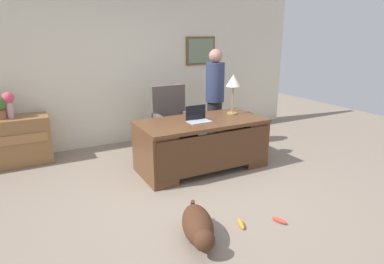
{
  "coord_description": "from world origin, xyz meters",
  "views": [
    {
      "loc": [
        -1.9,
        -3.35,
        1.99
      ],
      "look_at": [
        0.03,
        0.3,
        0.75
      ],
      "focal_mm": 31.36,
      "sensor_mm": 36.0,
      "label": 1
    }
  ],
  "objects_px": {
    "laptop": "(198,118)",
    "desk_lamp": "(233,83)",
    "desk": "(202,143)",
    "dog_toy_bone": "(279,220)",
    "credenza": "(0,143)",
    "person_standing": "(215,98)",
    "vase_with_flowers": "(8,102)",
    "dog_lying": "(198,226)",
    "armchair": "(172,124)",
    "dog_toy_plush": "(241,224)"
  },
  "relations": [
    {
      "from": "desk",
      "to": "laptop",
      "type": "xyz_separation_m",
      "value": [
        -0.09,
        -0.0,
        0.39
      ]
    },
    {
      "from": "desk",
      "to": "dog_lying",
      "type": "relative_size",
      "value": 2.37
    },
    {
      "from": "desk",
      "to": "dog_lying",
      "type": "xyz_separation_m",
      "value": [
        -0.94,
        -1.58,
        -0.25
      ]
    },
    {
      "from": "person_standing",
      "to": "dog_lying",
      "type": "bearing_deg",
      "value": -124.62
    },
    {
      "from": "desk",
      "to": "credenza",
      "type": "bearing_deg",
      "value": 150.56
    },
    {
      "from": "credenza",
      "to": "dog_lying",
      "type": "relative_size",
      "value": 1.78
    },
    {
      "from": "desk",
      "to": "credenza",
      "type": "xyz_separation_m",
      "value": [
        -2.66,
        1.5,
        -0.04
      ]
    },
    {
      "from": "person_standing",
      "to": "dog_toy_plush",
      "type": "distance_m",
      "value": 2.76
    },
    {
      "from": "dog_lying",
      "to": "desk_lamp",
      "type": "bearing_deg",
      "value": 47.76
    },
    {
      "from": "armchair",
      "to": "dog_toy_plush",
      "type": "bearing_deg",
      "value": -97.64
    },
    {
      "from": "armchair",
      "to": "desk_lamp",
      "type": "distance_m",
      "value": 1.26
    },
    {
      "from": "desk_lamp",
      "to": "dog_toy_bone",
      "type": "xyz_separation_m",
      "value": [
        -0.62,
        -1.84,
        -1.21
      ]
    },
    {
      "from": "dog_lying",
      "to": "vase_with_flowers",
      "type": "relative_size",
      "value": 2.03
    },
    {
      "from": "person_standing",
      "to": "desk_lamp",
      "type": "relative_size",
      "value": 2.78
    },
    {
      "from": "dog_toy_bone",
      "to": "desk",
      "type": "bearing_deg",
      "value": 89.69
    },
    {
      "from": "armchair",
      "to": "person_standing",
      "type": "relative_size",
      "value": 0.66
    },
    {
      "from": "armchair",
      "to": "vase_with_flowers",
      "type": "relative_size",
      "value": 2.9
    },
    {
      "from": "armchair",
      "to": "laptop",
      "type": "bearing_deg",
      "value": -89.95
    },
    {
      "from": "armchair",
      "to": "dog_toy_bone",
      "type": "relative_size",
      "value": 6.32
    },
    {
      "from": "laptop",
      "to": "dog_toy_bone",
      "type": "xyz_separation_m",
      "value": [
        0.08,
        -1.7,
        -0.78
      ]
    },
    {
      "from": "desk_lamp",
      "to": "credenza",
      "type": "bearing_deg",
      "value": 157.34
    },
    {
      "from": "desk",
      "to": "credenza",
      "type": "height_order",
      "value": "desk"
    },
    {
      "from": "armchair",
      "to": "desk_lamp",
      "type": "bearing_deg",
      "value": -47.09
    },
    {
      "from": "person_standing",
      "to": "dog_toy_bone",
      "type": "relative_size",
      "value": 9.59
    },
    {
      "from": "dog_lying",
      "to": "desk_lamp",
      "type": "distance_m",
      "value": 2.55
    },
    {
      "from": "person_standing",
      "to": "dog_lying",
      "type": "xyz_separation_m",
      "value": [
        -1.65,
        -2.38,
        -0.73
      ]
    },
    {
      "from": "person_standing",
      "to": "vase_with_flowers",
      "type": "xyz_separation_m",
      "value": [
        -3.17,
        0.7,
        0.1
      ]
    },
    {
      "from": "armchair",
      "to": "vase_with_flowers",
      "type": "distance_m",
      "value": 2.51
    },
    {
      "from": "person_standing",
      "to": "dog_toy_plush",
      "type": "height_order",
      "value": "person_standing"
    },
    {
      "from": "laptop",
      "to": "armchair",
      "type": "bearing_deg",
      "value": 90.05
    },
    {
      "from": "dog_toy_bone",
      "to": "dog_lying",
      "type": "bearing_deg",
      "value": 172.11
    },
    {
      "from": "dog_lying",
      "to": "desk_lamp",
      "type": "xyz_separation_m",
      "value": [
        1.55,
        1.71,
        1.08
      ]
    },
    {
      "from": "laptop",
      "to": "desk_lamp",
      "type": "xyz_separation_m",
      "value": [
        0.7,
        0.14,
        0.43
      ]
    },
    {
      "from": "desk_lamp",
      "to": "vase_with_flowers",
      "type": "relative_size",
      "value": 1.58
    },
    {
      "from": "desk",
      "to": "dog_toy_bone",
      "type": "xyz_separation_m",
      "value": [
        -0.01,
        -1.71,
        -0.38
      ]
    },
    {
      "from": "desk_lamp",
      "to": "vase_with_flowers",
      "type": "height_order",
      "value": "desk_lamp"
    },
    {
      "from": "desk",
      "to": "vase_with_flowers",
      "type": "distance_m",
      "value": 2.95
    },
    {
      "from": "dog_lying",
      "to": "dog_toy_bone",
      "type": "xyz_separation_m",
      "value": [
        0.93,
        -0.13,
        -0.13
      ]
    },
    {
      "from": "desk",
      "to": "credenza",
      "type": "distance_m",
      "value": 3.06
    },
    {
      "from": "armchair",
      "to": "person_standing",
      "type": "distance_m",
      "value": 0.88
    },
    {
      "from": "credenza",
      "to": "laptop",
      "type": "xyz_separation_m",
      "value": [
        2.57,
        -1.51,
        0.43
      ]
    },
    {
      "from": "dog_toy_plush",
      "to": "vase_with_flowers",
      "type": "bearing_deg",
      "value": 123.71
    },
    {
      "from": "person_standing",
      "to": "vase_with_flowers",
      "type": "relative_size",
      "value": 4.39
    },
    {
      "from": "desk",
      "to": "armchair",
      "type": "distance_m",
      "value": 0.89
    },
    {
      "from": "desk",
      "to": "dog_toy_bone",
      "type": "relative_size",
      "value": 10.48
    },
    {
      "from": "laptop",
      "to": "desk_lamp",
      "type": "relative_size",
      "value": 0.52
    },
    {
      "from": "person_standing",
      "to": "dog_lying",
      "type": "distance_m",
      "value": 2.99
    },
    {
      "from": "desk",
      "to": "person_standing",
      "type": "height_order",
      "value": "person_standing"
    },
    {
      "from": "person_standing",
      "to": "dog_toy_bone",
      "type": "bearing_deg",
      "value": -105.81
    },
    {
      "from": "person_standing",
      "to": "vase_with_flowers",
      "type": "height_order",
      "value": "person_standing"
    }
  ]
}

